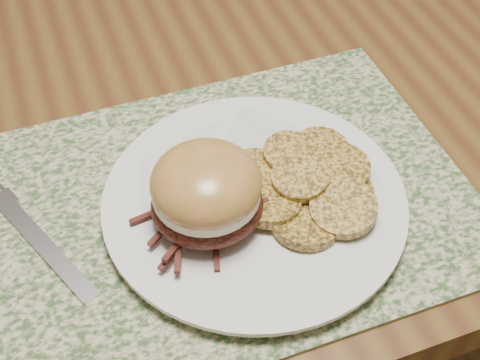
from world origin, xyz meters
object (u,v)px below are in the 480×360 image
dinner_plate (254,203)px  pork_sandwich (206,192)px  dining_table (249,78)px  fork (31,231)px

dinner_plate → pork_sandwich: 0.06m
dinner_plate → pork_sandwich: pork_sandwich is taller
dinner_plate → dining_table: bearing=70.1°
fork → dining_table: bearing=15.2°
dinner_plate → pork_sandwich: (-0.05, -0.01, 0.04)m
dining_table → dinner_plate: bearing=-109.9°
dinner_plate → pork_sandwich: size_ratio=2.43×
dining_table → dinner_plate: size_ratio=5.77×
pork_sandwich → dining_table: bearing=68.9°
fork → dinner_plate: bearing=-35.1°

